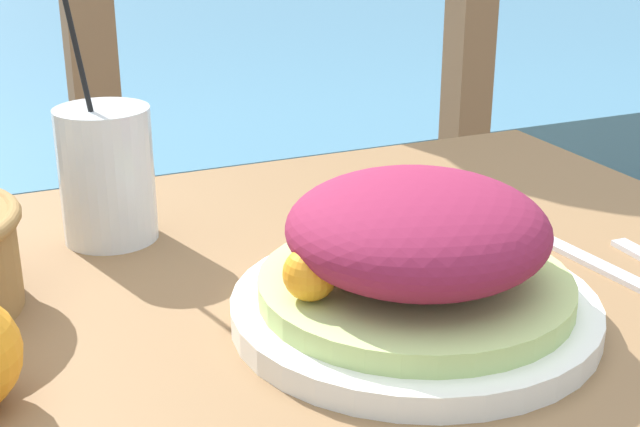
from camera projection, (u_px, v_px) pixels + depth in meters
name	position (u px, v px, depth m)	size (l,w,h in m)	color
railing_fence	(95.00, 100.00, 1.38)	(2.80, 0.08, 1.08)	brown
salad_plate	(416.00, 262.00, 0.68)	(0.29, 0.29, 0.12)	white
drink_glass	(107.00, 174.00, 0.83)	(0.09, 0.09, 0.25)	silver
fork	(610.00, 271.00, 0.78)	(0.03, 0.18, 0.00)	silver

